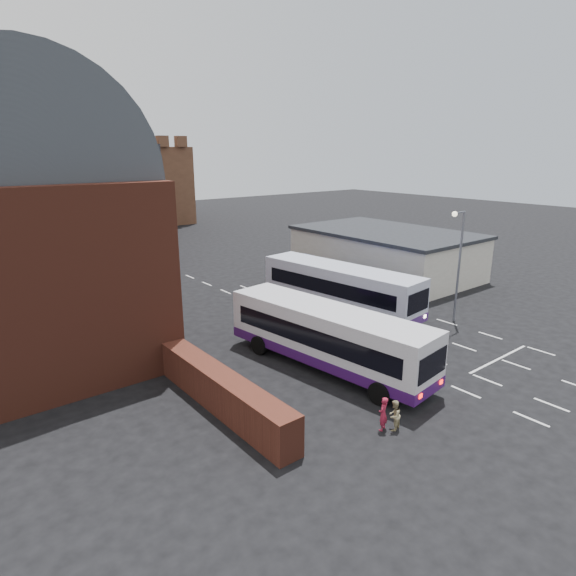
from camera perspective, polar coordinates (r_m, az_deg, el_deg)
ground at (r=27.69m, az=13.20°, el=-8.85°), size 180.00×180.00×0.00m
forecourt_wall at (r=22.47m, az=-7.75°, el=-12.13°), size 1.20×10.00×1.80m
cream_building at (r=46.61m, az=11.43°, el=4.18°), size 10.40×16.40×4.25m
brick_terrace at (r=63.07m, az=-25.88°, el=9.00°), size 22.00×10.00×11.00m
castle_keep at (r=85.45m, az=-21.21°, el=11.27°), size 22.00×22.00×12.00m
bus_white_outbound at (r=26.03m, az=4.67°, el=-5.35°), size 4.29×12.57×3.36m
bus_white_inbound at (r=35.01m, az=6.17°, el=0.31°), size 4.39×12.88×3.44m
bus_blue at (r=38.38m, az=5.93°, el=1.07°), size 3.03×10.18×2.74m
bus_red_double at (r=55.23m, az=-16.91°, el=5.61°), size 3.07×10.27×4.06m
street_lamp at (r=34.06m, az=19.52°, el=3.58°), size 1.57×0.38×7.72m
pedestrian_red at (r=21.32m, az=11.21°, el=-14.41°), size 0.64×0.53×1.51m
pedestrian_beige at (r=21.46m, az=12.48°, el=-14.52°), size 0.77×0.68×1.35m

